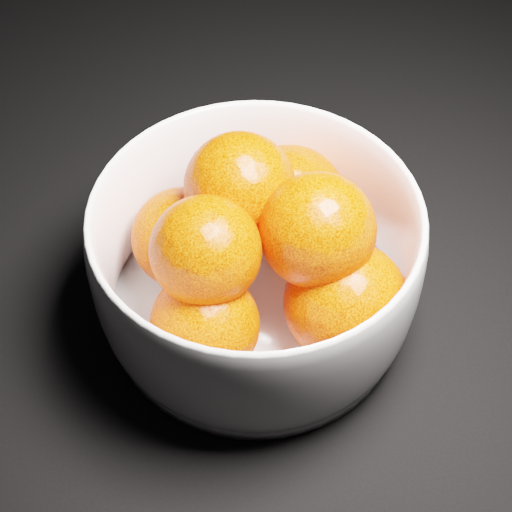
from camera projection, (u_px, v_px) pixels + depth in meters
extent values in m
cylinder|color=white|center=(256.00, 303.00, 0.54)|extent=(0.22, 0.22, 0.01)
sphere|color=#E73B06|center=(289.00, 202.00, 0.54)|extent=(0.09, 0.09, 0.09)
sphere|color=#E73B06|center=(182.00, 238.00, 0.52)|extent=(0.07, 0.07, 0.07)
sphere|color=#E73B06|center=(205.00, 325.00, 0.47)|extent=(0.07, 0.07, 0.07)
sphere|color=#E73B06|center=(346.00, 303.00, 0.48)|extent=(0.08, 0.08, 0.08)
sphere|color=#E73B06|center=(240.00, 187.00, 0.49)|extent=(0.08, 0.08, 0.08)
sphere|color=#E73B06|center=(206.00, 251.00, 0.45)|extent=(0.07, 0.07, 0.07)
sphere|color=#E73B06|center=(317.00, 230.00, 0.46)|extent=(0.08, 0.08, 0.08)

